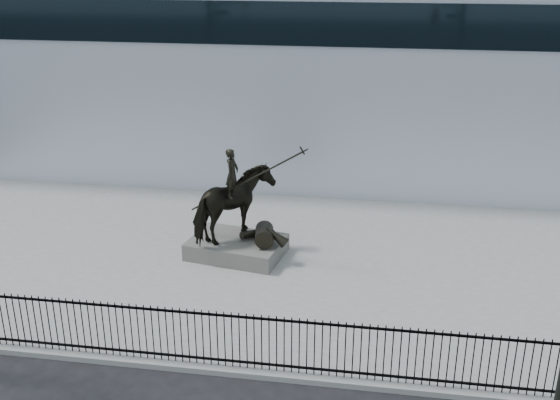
# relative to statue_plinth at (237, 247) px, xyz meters

# --- Properties ---
(plaza) EXTENTS (30.00, 12.00, 0.15)m
(plaza) POSITION_rel_statue_plinth_xyz_m (1.45, -0.30, -0.35)
(plaza) COLOR gray
(plaza) RESTS_ON ground
(building) EXTENTS (44.00, 14.00, 9.00)m
(building) POSITION_rel_statue_plinth_xyz_m (1.45, 12.70, 4.07)
(building) COLOR silver
(building) RESTS_ON ground
(picket_fence) EXTENTS (22.10, 0.10, 1.50)m
(picket_fence) POSITION_rel_statue_plinth_xyz_m (1.45, -6.05, 0.47)
(picket_fence) COLOR black
(picket_fence) RESTS_ON plaza
(statue_plinth) EXTENTS (3.29, 2.54, 0.56)m
(statue_plinth) POSITION_rel_statue_plinth_xyz_m (0.00, 0.00, 0.00)
(statue_plinth) COLOR #54514D
(statue_plinth) RESTS_ON plaza
(equestrian_statue) EXTENTS (3.77, 2.67, 3.23)m
(equestrian_statue) POSITION_rel_statue_plinth_xyz_m (0.06, -0.01, 1.45)
(equestrian_statue) COLOR black
(equestrian_statue) RESTS_ON statue_plinth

